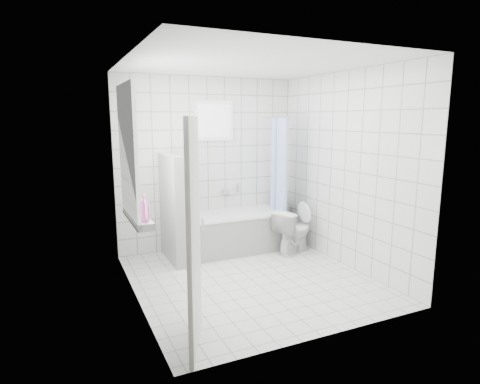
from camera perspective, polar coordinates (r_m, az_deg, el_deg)
name	(u,v)px	position (r m, az deg, el deg)	size (l,w,h in m)	color
ground	(251,279)	(5.15, 1.52, -12.23)	(3.00, 3.00, 0.00)	white
ceiling	(252,63)	(4.80, 1.68, 17.80)	(3.00, 3.00, 0.00)	white
wall_back	(208,164)	(6.17, -4.57, 4.02)	(2.80, 0.02, 2.60)	white
wall_front	(328,199)	(3.54, 12.38, -0.92)	(2.80, 0.02, 2.60)	white
wall_left	(132,184)	(4.38, -15.09, 1.09)	(0.02, 3.00, 2.60)	white
wall_right	(345,170)	(5.56, 14.67, 3.02)	(0.02, 3.00, 2.60)	white
window_left	(130,153)	(4.64, -15.34, 5.32)	(0.01, 0.90, 1.40)	white
window_back	(215,121)	(6.13, -3.62, 10.07)	(0.50, 0.01, 0.50)	white
window_sill	(137,218)	(4.77, -14.38, -3.54)	(0.18, 1.02, 0.08)	white
door	(194,235)	(3.45, -6.58, -6.16)	(0.04, 0.80, 2.00)	silver
bathtub	(229,232)	(6.10, -1.53, -5.72)	(1.64, 0.77, 0.58)	white
partition_wall	(172,208)	(5.66, -9.62, -2.33)	(0.15, 0.85, 1.50)	white
tiled_ledge	(276,222)	(6.73, 5.14, -4.34)	(0.40, 0.24, 0.55)	white
toilet	(294,231)	(6.06, 7.62, -5.51)	(0.37, 0.65, 0.66)	white
curtain_rod	(276,117)	(6.17, 5.10, 10.52)	(0.02, 0.02, 0.80)	silver
shower_curtain	(279,178)	(6.12, 5.56, 2.06)	(0.14, 0.48, 1.78)	#4F7EE9
tub_faucet	(227,192)	(6.31, -1.91, 0.05)	(0.18, 0.06, 0.06)	silver
sill_bottles	(139,205)	(4.68, -14.21, -1.83)	(0.20, 0.82, 0.29)	white
ledge_bottles	(278,200)	(6.60, 5.45, -1.12)	(0.17, 0.17, 0.25)	#1DAF5A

